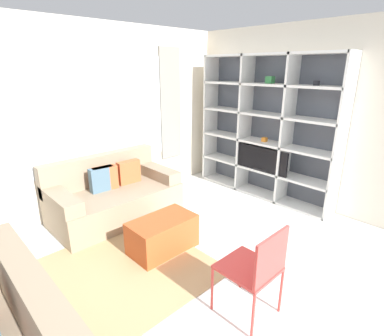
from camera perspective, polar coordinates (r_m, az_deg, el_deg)
ground_plane at (r=2.91m, az=18.21°, el=-28.10°), size 16.00×16.00×0.00m
wall_back at (r=4.62m, az=-19.40°, el=8.64°), size 6.13×0.11×2.70m
wall_right at (r=5.07m, az=16.99°, el=9.61°), size 0.07×4.53×2.70m
area_rug at (r=3.42m, az=-15.97°, el=-19.55°), size 2.10×1.67×0.01m
shelving_unit at (r=5.04m, az=13.93°, el=7.22°), size 0.38×2.41×2.28m
couch_main at (r=4.49m, az=-14.73°, el=-5.14°), size 1.75×0.95×0.86m
ottoman at (r=3.63m, az=-5.62°, el=-12.52°), size 0.78×0.45×0.41m
folding_chair at (r=2.66m, az=12.30°, el=-17.76°), size 0.44×0.46×0.86m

